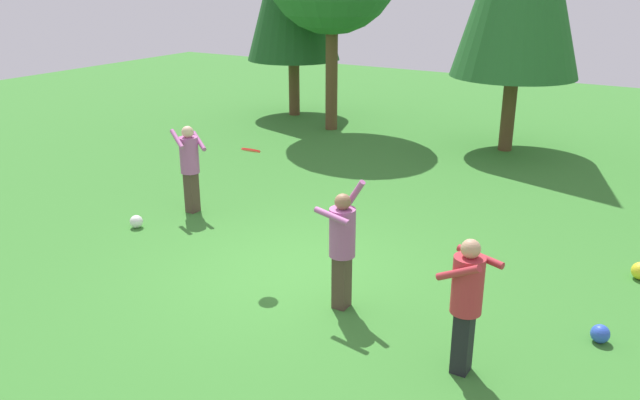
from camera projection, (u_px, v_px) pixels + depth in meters
name	position (u px, v px, depth m)	size (l,w,h in m)	color
ground_plane	(294.00, 272.00, 9.47)	(40.00, 40.00, 0.00)	#387A2D
person_thrower	(342.00, 241.00, 8.17)	(0.56, 0.57, 1.75)	#4C382D
person_catcher	(190.00, 162.00, 11.52)	(0.71, 0.69, 1.62)	#4C382D
person_bystander	(467.00, 296.00, 6.80)	(0.64, 0.60, 1.59)	black
frisbee	(251.00, 150.00, 8.98)	(0.30, 0.29, 0.12)	red
ball_white	(136.00, 222.00, 11.06)	(0.22, 0.22, 0.22)	white
ball_blue	(600.00, 334.00, 7.63)	(0.23, 0.23, 0.23)	blue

